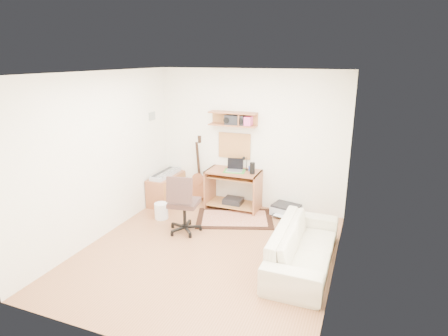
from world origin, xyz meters
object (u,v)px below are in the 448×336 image
at_px(cabinet, 166,189).
at_px(printer, 286,210).
at_px(task_chair, 184,203).
at_px(sofa, 304,240).
at_px(desk, 233,190).

bearing_deg(cabinet, printer, 5.55).
height_order(task_chair, sofa, task_chair).
relative_size(task_chair, cabinet, 1.14).
relative_size(desk, cabinet, 1.11).
bearing_deg(printer, desk, -163.63).
height_order(task_chair, printer, task_chair).
xyz_separation_m(task_chair, printer, (1.42, 1.29, -0.43)).
bearing_deg(task_chair, sofa, -18.41).
xyz_separation_m(cabinet, printer, (2.37, 0.23, -0.19)).
distance_m(task_chair, printer, 1.96).
relative_size(desk, task_chair, 0.98).
height_order(cabinet, printer, cabinet).
bearing_deg(cabinet, sofa, -25.10).
relative_size(task_chair, printer, 2.09).
xyz_separation_m(task_chair, sofa, (2.01, -0.33, -0.13)).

